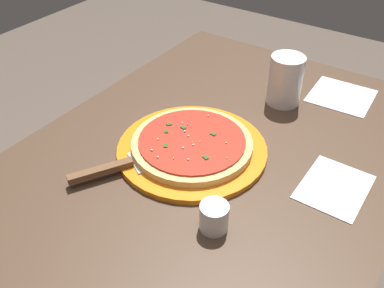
{
  "coord_description": "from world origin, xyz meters",
  "views": [
    {
      "loc": [
        -0.63,
        -0.35,
        1.3
      ],
      "look_at": [
        -0.05,
        0.04,
        0.75
      ],
      "focal_mm": 39.69,
      "sensor_mm": 36.0,
      "label": 1
    }
  ],
  "objects_px": {
    "pizza_server": "(121,166)",
    "cup_small_sauce": "(214,217)",
    "cup_tall_drink": "(285,80)",
    "pizza": "(192,143)",
    "napkin_folded_right": "(334,187)",
    "serving_plate": "(192,149)",
    "napkin_loose_left": "(341,96)"
  },
  "relations": [
    {
      "from": "pizza_server",
      "to": "cup_small_sauce",
      "type": "height_order",
      "value": "cup_small_sauce"
    },
    {
      "from": "cup_tall_drink",
      "to": "pizza_server",
      "type": "bearing_deg",
      "value": 159.8
    },
    {
      "from": "pizza_server",
      "to": "cup_small_sauce",
      "type": "xyz_separation_m",
      "value": [
        -0.02,
        -0.23,
        0.01
      ]
    },
    {
      "from": "cup_tall_drink",
      "to": "cup_small_sauce",
      "type": "height_order",
      "value": "cup_tall_drink"
    },
    {
      "from": "pizza",
      "to": "napkin_folded_right",
      "type": "xyz_separation_m",
      "value": [
        0.06,
        -0.29,
        -0.02
      ]
    },
    {
      "from": "serving_plate",
      "to": "cup_small_sauce",
      "type": "xyz_separation_m",
      "value": [
        -0.15,
        -0.15,
        0.02
      ]
    },
    {
      "from": "pizza_server",
      "to": "cup_small_sauce",
      "type": "distance_m",
      "value": 0.23
    },
    {
      "from": "pizza",
      "to": "cup_tall_drink",
      "type": "bearing_deg",
      "value": -14.71
    },
    {
      "from": "serving_plate",
      "to": "napkin_loose_left",
      "type": "bearing_deg",
      "value": -25.49
    },
    {
      "from": "cup_small_sauce",
      "to": "napkin_folded_right",
      "type": "xyz_separation_m",
      "value": [
        0.22,
        -0.14,
        -0.03
      ]
    },
    {
      "from": "napkin_loose_left",
      "to": "serving_plate",
      "type": "bearing_deg",
      "value": 154.51
    },
    {
      "from": "pizza_server",
      "to": "napkin_loose_left",
      "type": "xyz_separation_m",
      "value": [
        0.54,
        -0.27,
        -0.02
      ]
    },
    {
      "from": "pizza",
      "to": "cup_small_sauce",
      "type": "xyz_separation_m",
      "value": [
        -0.15,
        -0.15,
        0.0
      ]
    },
    {
      "from": "serving_plate",
      "to": "pizza",
      "type": "height_order",
      "value": "pizza"
    },
    {
      "from": "napkin_folded_right",
      "to": "cup_tall_drink",
      "type": "bearing_deg",
      "value": 43.15
    },
    {
      "from": "napkin_folded_right",
      "to": "pizza_server",
      "type": "bearing_deg",
      "value": 118.07
    },
    {
      "from": "pizza_server",
      "to": "napkin_folded_right",
      "type": "height_order",
      "value": "pizza_server"
    },
    {
      "from": "serving_plate",
      "to": "pizza",
      "type": "distance_m",
      "value": 0.02
    },
    {
      "from": "cup_small_sauce",
      "to": "napkin_loose_left",
      "type": "height_order",
      "value": "cup_small_sauce"
    },
    {
      "from": "napkin_folded_right",
      "to": "cup_small_sauce",
      "type": "bearing_deg",
      "value": 146.91
    },
    {
      "from": "serving_plate",
      "to": "cup_small_sauce",
      "type": "height_order",
      "value": "cup_small_sauce"
    },
    {
      "from": "serving_plate",
      "to": "pizza",
      "type": "xyz_separation_m",
      "value": [
        -0.0,
        0.0,
        0.02
      ]
    },
    {
      "from": "cup_tall_drink",
      "to": "napkin_loose_left",
      "type": "distance_m",
      "value": 0.17
    },
    {
      "from": "pizza",
      "to": "napkin_loose_left",
      "type": "xyz_separation_m",
      "value": [
        0.4,
        -0.19,
        -0.02
      ]
    },
    {
      "from": "pizza_server",
      "to": "napkin_folded_right",
      "type": "relative_size",
      "value": 1.41
    },
    {
      "from": "cup_small_sauce",
      "to": "napkin_loose_left",
      "type": "xyz_separation_m",
      "value": [
        0.55,
        -0.04,
        -0.03
      ]
    },
    {
      "from": "pizza",
      "to": "cup_small_sauce",
      "type": "distance_m",
      "value": 0.21
    },
    {
      "from": "cup_tall_drink",
      "to": "napkin_folded_right",
      "type": "distance_m",
      "value": 0.32
    },
    {
      "from": "cup_small_sauce",
      "to": "pizza_server",
      "type": "bearing_deg",
      "value": 85.42
    },
    {
      "from": "cup_tall_drink",
      "to": "pizza",
      "type": "bearing_deg",
      "value": 165.29
    },
    {
      "from": "pizza",
      "to": "napkin_folded_right",
      "type": "distance_m",
      "value": 0.3
    },
    {
      "from": "serving_plate",
      "to": "pizza",
      "type": "bearing_deg",
      "value": 130.68
    }
  ]
}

